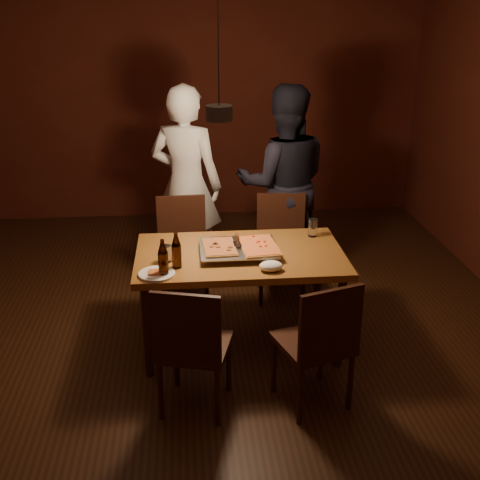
{
  "coord_description": "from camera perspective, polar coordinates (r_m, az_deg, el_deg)",
  "views": [
    {
      "loc": [
        -0.23,
        -4.02,
        2.45
      ],
      "look_at": [
        0.14,
        -0.04,
        0.85
      ],
      "focal_mm": 45.0,
      "sensor_mm": 36.0,
      "label": 1
    }
  ],
  "objects": [
    {
      "name": "water_glass_right",
      "position": [
        4.66,
        6.92,
        1.16
      ],
      "size": [
        0.07,
        0.07,
        0.14
      ],
      "primitive_type": "cylinder",
      "color": "silver",
      "rests_on": "dining_table"
    },
    {
      "name": "pizza_cheese",
      "position": [
        4.32,
        1.79,
        -0.54
      ],
      "size": [
        0.3,
        0.43,
        0.02
      ],
      "primitive_type": "cube",
      "rotation": [
        0.0,
        0.0,
        0.1
      ],
      "color": "gold",
      "rests_on": "pizza_tray"
    },
    {
      "name": "beer_bottle_a",
      "position": [
        3.97,
        -7.31,
        -1.69
      ],
      "size": [
        0.07,
        0.07,
        0.26
      ],
      "color": "black",
      "rests_on": "dining_table"
    },
    {
      "name": "chair_near_right",
      "position": [
        3.77,
        7.64,
        -8.91
      ],
      "size": [
        0.53,
        0.53,
        0.49
      ],
      "rotation": [
        0.0,
        0.0,
        0.32
      ],
      "color": "#38190F",
      "rests_on": "floor"
    },
    {
      "name": "beer_bottle_b",
      "position": [
        4.09,
        -6.05,
        -0.98
      ],
      "size": [
        0.07,
        0.07,
        0.25
      ],
      "color": "black",
      "rests_on": "dining_table"
    },
    {
      "name": "plate_slice",
      "position": [
        4.03,
        -7.91,
        -3.19
      ],
      "size": [
        0.24,
        0.24,
        0.03
      ],
      "color": "white",
      "rests_on": "dining_table"
    },
    {
      "name": "chair_near_left",
      "position": [
        3.71,
        -4.67,
        -9.35
      ],
      "size": [
        0.52,
        0.52,
        0.49
      ],
      "rotation": [
        0.0,
        0.0,
        -0.26
      ],
      "color": "#38190F",
      "rests_on": "floor"
    },
    {
      "name": "chair_far_right",
      "position": [
        5.24,
        3.92,
        0.35
      ],
      "size": [
        0.46,
        0.46,
        0.49
      ],
      "rotation": [
        0.0,
        0.0,
        3.05
      ],
      "color": "#38190F",
      "rests_on": "floor"
    },
    {
      "name": "pendant_lamp",
      "position": [
        4.09,
        -2.0,
        12.09
      ],
      "size": [
        0.18,
        0.18,
        1.1
      ],
      "color": "black",
      "rests_on": "ceiling"
    },
    {
      "name": "pizza_tray",
      "position": [
        4.33,
        -0.17,
        -0.98
      ],
      "size": [
        0.57,
        0.48,
        0.05
      ],
      "primitive_type": "cube",
      "rotation": [
        0.0,
        0.0,
        0.05
      ],
      "color": "silver",
      "rests_on": "dining_table"
    },
    {
      "name": "napkin",
      "position": [
        4.06,
        2.96,
        -2.48
      ],
      "size": [
        0.16,
        0.12,
        0.07
      ],
      "primitive_type": "ellipsoid",
      "color": "white",
      "rests_on": "dining_table"
    },
    {
      "name": "dining_table",
      "position": [
        4.37,
        0.0,
        -2.11
      ],
      "size": [
        1.5,
        0.9,
        0.75
      ],
      "color": "#995F27",
      "rests_on": "floor"
    },
    {
      "name": "diner_dark",
      "position": [
        5.51,
        4.14,
        5.36
      ],
      "size": [
        0.91,
        0.73,
        1.79
      ],
      "primitive_type": "imported",
      "rotation": [
        0.0,
        0.0,
        3.08
      ],
      "color": "black",
      "rests_on": "floor"
    },
    {
      "name": "pizza_meat",
      "position": [
        4.3,
        -1.97,
        -0.64
      ],
      "size": [
        0.25,
        0.37,
        0.02
      ],
      "primitive_type": "cube",
      "rotation": [
        0.0,
        0.0,
        0.06
      ],
      "color": "maroon",
      "rests_on": "pizza_tray"
    },
    {
      "name": "diner_white",
      "position": [
        5.45,
        -5.11,
        5.19
      ],
      "size": [
        0.77,
        0.64,
        1.8
      ],
      "primitive_type": "imported",
      "rotation": [
        0.0,
        0.0,
        2.78
      ],
      "color": "white",
      "rests_on": "floor"
    },
    {
      "name": "chair_far_left",
      "position": [
        5.19,
        -5.48,
        0.09
      ],
      "size": [
        0.44,
        0.44,
        0.49
      ],
      "rotation": [
        0.0,
        0.0,
        3.19
      ],
      "color": "#38190F",
      "rests_on": "floor"
    },
    {
      "name": "room_shell",
      "position": [
        4.17,
        -1.93,
        7.2
      ],
      "size": [
        6.0,
        6.0,
        6.0
      ],
      "color": "#371B0F",
      "rests_on": "ground"
    },
    {
      "name": "water_glass_left",
      "position": [
        4.21,
        -7.02,
        -1.29
      ],
      "size": [
        0.08,
        0.08,
        0.12
      ],
      "primitive_type": "cylinder",
      "color": "silver",
      "rests_on": "dining_table"
    },
    {
      "name": "spatula",
      "position": [
        4.34,
        -0.12,
        -0.38
      ],
      "size": [
        0.09,
        0.24,
        0.04
      ],
      "primitive_type": null,
      "rotation": [
        0.0,
        0.0,
        0.02
      ],
      "color": "silver",
      "rests_on": "pizza_tray"
    }
  ]
}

